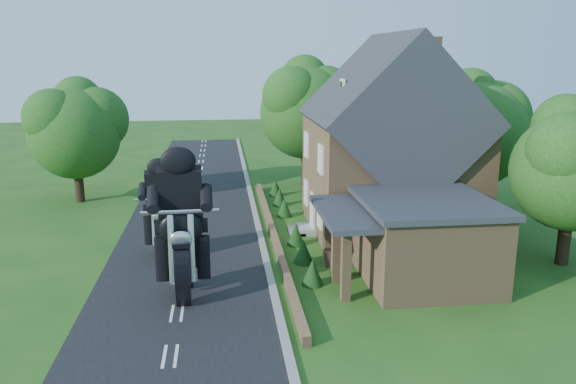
{
  "coord_description": "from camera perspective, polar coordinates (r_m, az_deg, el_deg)",
  "views": [
    {
      "loc": [
        1.74,
        -22.02,
        9.1
      ],
      "look_at": [
        4.85,
        3.57,
        2.8
      ],
      "focal_mm": 35.0,
      "sensor_mm": 36.0,
      "label": 1
    }
  ],
  "objects": [
    {
      "name": "tree_behind_house",
      "position": [
        40.24,
        11.24,
        9.38
      ],
      "size": [
        7.81,
        7.2,
        10.08
      ],
      "color": "black",
      "rests_on": "ground"
    },
    {
      "name": "road",
      "position": [
        23.89,
        -10.71,
        -8.89
      ],
      "size": [
        7.0,
        80.0,
        0.02
      ],
      "primitive_type": "cube",
      "color": "black",
      "rests_on": "ground"
    },
    {
      "name": "shrub_f",
      "position": [
        37.19,
        -1.26,
        0.44
      ],
      "size": [
        0.9,
        0.9,
        1.1
      ],
      "primitive_type": "cone",
      "color": "black",
      "rests_on": "ground"
    },
    {
      "name": "annex",
      "position": [
        23.88,
        13.37,
        -4.54
      ],
      "size": [
        7.05,
        5.94,
        3.44
      ],
      "color": "#8C6947",
      "rests_on": "ground"
    },
    {
      "name": "shrub_d",
      "position": [
        32.38,
        -0.38,
        -1.58
      ],
      "size": [
        0.9,
        0.9,
        1.1
      ],
      "primitive_type": "cone",
      "color": "black",
      "rests_on": "ground"
    },
    {
      "name": "tree_behind_left",
      "position": [
        39.81,
        2.39,
        8.87
      ],
      "size": [
        6.94,
        6.4,
        9.16
      ],
      "color": "black",
      "rests_on": "ground"
    },
    {
      "name": "shrub_c",
      "position": [
        27.62,
        0.81,
        -4.3
      ],
      "size": [
        0.9,
        0.9,
        1.1
      ],
      "primitive_type": "cone",
      "color": "black",
      "rests_on": "ground"
    },
    {
      "name": "shrub_a",
      "position": [
        22.97,
        2.51,
        -8.13
      ],
      "size": [
        0.9,
        0.9,
        1.1
      ],
      "primitive_type": "cone",
      "color": "black",
      "rests_on": "ground"
    },
    {
      "name": "shrub_b",
      "position": [
        25.28,
        1.58,
        -6.04
      ],
      "size": [
        0.9,
        0.9,
        1.1
      ],
      "primitive_type": "cone",
      "color": "black",
      "rests_on": "ground"
    },
    {
      "name": "shrub_e",
      "position": [
        34.78,
        -0.85,
        -0.5
      ],
      "size": [
        0.9,
        0.9,
        1.1
      ],
      "primitive_type": "cone",
      "color": "black",
      "rests_on": "ground"
    },
    {
      "name": "house",
      "position": [
        29.74,
        10.3,
        4.31
      ],
      "size": [
        9.54,
        8.64,
        10.24
      ],
      "color": "#8C6947",
      "rests_on": "ground"
    },
    {
      "name": "garden_wall",
      "position": [
        28.57,
        -1.46,
        -4.43
      ],
      "size": [
        0.3,
        22.0,
        0.4
      ],
      "primitive_type": "cube",
      "color": "#8C6947",
      "rests_on": "ground"
    },
    {
      "name": "kerb",
      "position": [
        23.88,
        -1.85,
        -8.52
      ],
      "size": [
        0.3,
        80.0,
        0.12
      ],
      "primitive_type": "cube",
      "color": "gray",
      "rests_on": "ground"
    },
    {
      "name": "ground",
      "position": [
        23.89,
        -10.71,
        -8.91
      ],
      "size": [
        120.0,
        120.0,
        0.0
      ],
      "primitive_type": "plane",
      "color": "#214B15",
      "rests_on": "ground"
    },
    {
      "name": "motorcycle_lead",
      "position": [
        22.08,
        -10.54,
        -8.36
      ],
      "size": [
        0.53,
        1.91,
        1.77
      ],
      "primitive_type": null,
      "rotation": [
        0.0,
        0.0,
        3.17
      ],
      "color": "black",
      "rests_on": "ground"
    },
    {
      "name": "tree_house_right",
      "position": [
        34.3,
        19.01,
        6.44
      ],
      "size": [
        6.51,
        6.0,
        8.4
      ],
      "color": "black",
      "rests_on": "ground"
    },
    {
      "name": "tree_far_road",
      "position": [
        37.38,
        -20.32,
        6.34
      ],
      "size": [
        6.08,
        5.6,
        7.84
      ],
      "color": "black",
      "rests_on": "ground"
    },
    {
      "name": "motorcycle_follow",
      "position": [
        26.71,
        -12.6,
        -4.95
      ],
      "size": [
        0.4,
        1.5,
        1.39
      ],
      "primitive_type": null,
      "rotation": [
        0.0,
        0.0,
        3.12
      ],
      "color": "black",
      "rests_on": "ground"
    }
  ]
}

